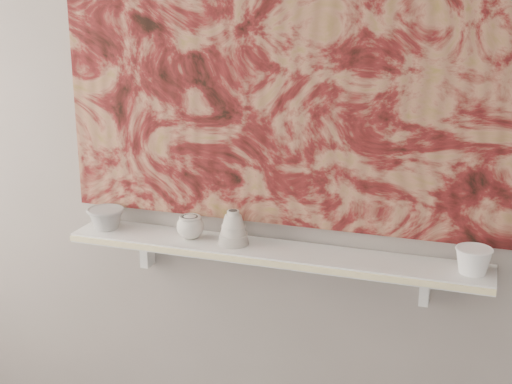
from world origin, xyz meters
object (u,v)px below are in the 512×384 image
at_px(shelf, 272,253).
at_px(bowl_white, 473,260).
at_px(bowl_grey, 106,218).
at_px(painting, 281,57).
at_px(bell_vessel, 233,227).
at_px(cup_cream, 190,227).

bearing_deg(shelf, bowl_white, 0.00).
bearing_deg(bowl_grey, painting, 7.50).
xyz_separation_m(painting, bell_vessel, (-0.13, -0.08, -0.55)).
bearing_deg(painting, cup_cream, -164.44).
bearing_deg(bell_vessel, bowl_white, 0.00).
distance_m(painting, bell_vessel, 0.57).
distance_m(shelf, bowl_grey, 0.61).
height_order(bowl_grey, cup_cream, cup_cream).
distance_m(shelf, bell_vessel, 0.15).
relative_size(bowl_grey, cup_cream, 1.43).
height_order(bell_vessel, bowl_white, bell_vessel).
height_order(cup_cream, bowl_white, cup_cream).
relative_size(shelf, painting, 0.93).
bearing_deg(painting, bowl_grey, -172.50).
height_order(painting, bell_vessel, painting).
distance_m(bowl_grey, bell_vessel, 0.48).
bearing_deg(painting, bowl_white, -7.30).
xyz_separation_m(bell_vessel, bowl_white, (0.76, 0.00, -0.02)).
bearing_deg(cup_cream, bowl_white, 0.00).
bearing_deg(bell_vessel, cup_cream, 180.00).
relative_size(painting, bowl_white, 13.55).
relative_size(bowl_grey, bell_vessel, 1.14).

